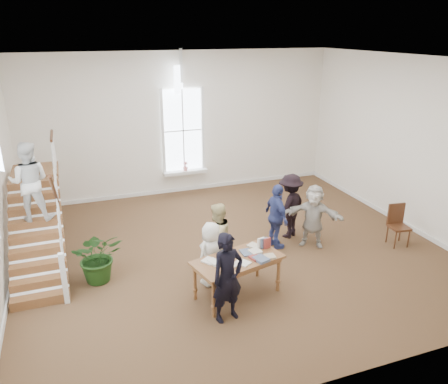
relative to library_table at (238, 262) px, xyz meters
name	(u,v)px	position (x,y,z in m)	size (l,w,h in m)	color
ground	(232,250)	(0.57, 1.84, -0.75)	(10.00, 10.00, 0.00)	#4B2E1D
room_shell	(185,180)	(0.57, 6.23, -0.35)	(10.49, 10.00, 10.00)	white
staircase	(33,200)	(-3.77, 2.59, 0.87)	(1.10, 4.10, 2.92)	brown
library_table	(238,262)	(0.00, 0.00, 0.00)	(1.94, 1.29, 0.89)	brown
police_officer	(228,278)	(-0.46, -0.65, 0.13)	(0.64, 0.42, 1.74)	black
elderly_woman	(211,254)	(-0.36, 0.60, -0.05)	(0.68, 0.44, 1.40)	silver
person_yellow	(217,238)	(-0.06, 1.10, 0.04)	(0.77, 0.60, 1.58)	#CFBF81
woman_cluster_a	(277,217)	(1.64, 1.62, 0.08)	(0.96, 0.40, 1.64)	#364282
woman_cluster_b	(290,206)	(2.24, 2.07, 0.10)	(1.09, 0.63, 1.69)	black
woman_cluster_c	(313,216)	(2.54, 1.42, 0.05)	(1.47, 0.47, 1.59)	beige
floor_plant	(98,256)	(-2.58, 1.53, -0.17)	(1.05, 0.91, 1.16)	#1A3B13
side_chair	(398,222)	(4.59, 0.78, -0.16)	(0.51, 0.51, 1.04)	#3E2611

